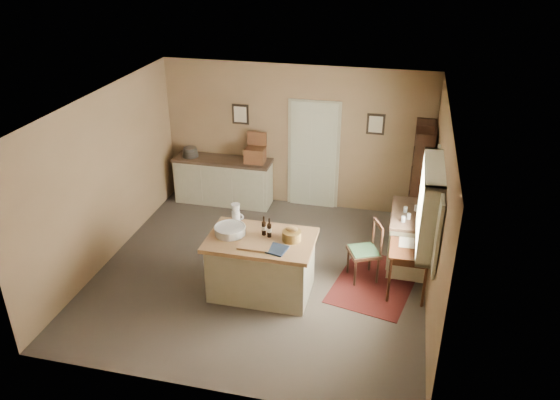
% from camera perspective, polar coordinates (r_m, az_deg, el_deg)
% --- Properties ---
extents(ground, '(5.00, 5.00, 0.00)m').
position_cam_1_polar(ground, '(8.63, -1.93, -7.50)').
color(ground, brown).
rests_on(ground, ground).
extents(wall_back, '(5.00, 0.10, 2.70)m').
position_cam_1_polar(wall_back, '(10.19, 1.63, 6.58)').
color(wall_back, '#917251').
rests_on(wall_back, ground).
extents(wall_front, '(5.00, 0.10, 2.70)m').
position_cam_1_polar(wall_front, '(5.92, -8.51, -9.78)').
color(wall_front, '#917251').
rests_on(wall_front, ground).
extents(wall_left, '(0.10, 5.00, 2.70)m').
position_cam_1_polar(wall_left, '(8.89, -17.83, 2.18)').
color(wall_left, '#917251').
rests_on(wall_left, ground).
extents(wall_right, '(0.10, 5.00, 2.70)m').
position_cam_1_polar(wall_right, '(7.73, 16.11, -1.30)').
color(wall_right, '#917251').
rests_on(wall_right, ground).
extents(ceiling, '(5.00, 5.00, 0.00)m').
position_cam_1_polar(ceiling, '(7.46, -2.24, 9.95)').
color(ceiling, silver).
rests_on(ceiling, wall_back).
extents(door, '(0.97, 0.06, 2.11)m').
position_cam_1_polar(door, '(10.21, 3.51, 4.81)').
color(door, beige).
rests_on(door, ground).
extents(framed_prints, '(2.82, 0.02, 0.38)m').
position_cam_1_polar(framed_prints, '(10.02, 2.77, 8.44)').
color(framed_prints, black).
rests_on(framed_prints, ground).
extents(window, '(0.25, 1.99, 1.12)m').
position_cam_1_polar(window, '(7.46, 15.74, -0.58)').
color(window, '#B7B093').
rests_on(window, ground).
extents(work_island, '(1.52, 0.99, 1.20)m').
position_cam_1_polar(work_island, '(7.93, -2.02, -6.69)').
color(work_island, '#B7B093').
rests_on(work_island, ground).
extents(sideboard, '(1.88, 0.54, 1.18)m').
position_cam_1_polar(sideboard, '(10.59, -5.90, 2.16)').
color(sideboard, '#B7B093').
rests_on(sideboard, ground).
extents(rug, '(1.41, 1.80, 0.01)m').
position_cam_1_polar(rug, '(8.50, 9.87, -8.49)').
color(rug, '#511614').
rests_on(rug, ground).
extents(writing_desk, '(0.57, 0.93, 0.82)m').
position_cam_1_polar(writing_desk, '(8.14, 13.39, -4.97)').
color(writing_desk, black).
rests_on(writing_desk, ground).
extents(desk_chair, '(0.57, 0.57, 0.93)m').
position_cam_1_polar(desk_chair, '(8.33, 8.74, -5.39)').
color(desk_chair, black).
rests_on(desk_chair, ground).
extents(right_cabinet, '(0.63, 1.12, 0.99)m').
position_cam_1_polar(right_cabinet, '(8.85, 13.35, -3.85)').
color(right_cabinet, '#B7B093').
rests_on(right_cabinet, ground).
extents(shelving_unit, '(0.33, 0.86, 1.91)m').
position_cam_1_polar(shelving_unit, '(9.70, 14.70, 2.10)').
color(shelving_unit, black).
rests_on(shelving_unit, ground).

